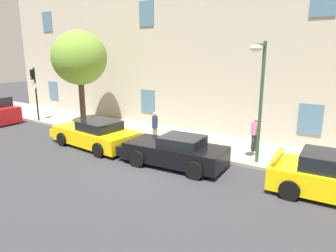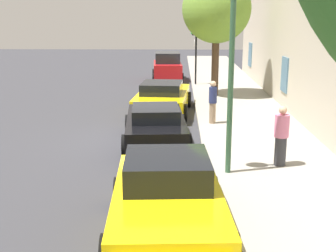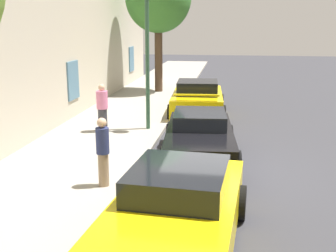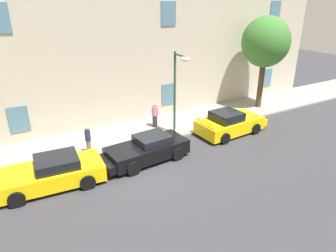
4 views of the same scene
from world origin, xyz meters
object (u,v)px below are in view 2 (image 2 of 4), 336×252
sportscar_yellow_flank (155,126)px  pedestrian_admiring (281,136)px  sportscar_red_lead (163,98)px  sportscar_white_middle (168,207)px  pedestrian_strolling (213,101)px  traffic_light (195,42)px  tree_near_kerb (217,9)px  street_lamp (214,34)px  hatchback_parked (167,68)px

sportscar_yellow_flank → pedestrian_admiring: pedestrian_admiring is taller
sportscar_red_lead → sportscar_white_middle: bearing=2.5°
sportscar_yellow_flank → pedestrian_strolling: pedestrian_strolling is taller
sportscar_red_lead → sportscar_white_middle: (11.29, 0.50, 0.02)m
traffic_light → tree_near_kerb: bearing=14.4°
pedestrian_strolling → street_lamp: bearing=-4.4°
sportscar_red_lead → pedestrian_admiring: pedestrian_admiring is taller
sportscar_red_lead → sportscar_yellow_flank: bearing=-0.9°
hatchback_parked → tree_near_kerb: (6.02, 2.57, 3.56)m
sportscar_red_lead → traffic_light: bearing=167.8°
tree_near_kerb → traffic_light: bearing=-165.6°
sportscar_white_middle → sportscar_yellow_flank: bearing=-174.9°
pedestrian_admiring → hatchback_parked: bearing=-168.2°
street_lamp → sportscar_yellow_flank: bearing=-152.3°
sportscar_white_middle → hatchback_parked: 20.92m
sportscar_white_middle → hatchback_parked: size_ratio=1.28×
sportscar_red_lead → traffic_light: 7.63m
sportscar_yellow_flank → pedestrian_admiring: (2.45, 3.53, 0.35)m
sportscar_red_lead → sportscar_yellow_flank: 4.91m
pedestrian_admiring → traffic_light: bearing=-172.6°
hatchback_parked → traffic_light: traffic_light is taller
hatchback_parked → pedestrian_admiring: hatchback_parked is taller
pedestrian_admiring → pedestrian_strolling: 5.06m
traffic_light → pedestrian_admiring: traffic_light is taller
tree_near_kerb → pedestrian_admiring: size_ratio=3.61×
street_lamp → pedestrian_strolling: 6.09m
sportscar_yellow_flank → street_lamp: street_lamp is taller
tree_near_kerb → street_lamp: bearing=-4.7°
sportscar_white_middle → hatchback_parked: (-20.92, -0.59, 0.17)m
sportscar_yellow_flank → street_lamp: bearing=27.7°
tree_near_kerb → sportscar_white_middle: bearing=-7.6°
hatchback_parked → traffic_light: size_ratio=1.02×
street_lamp → pedestrian_strolling: size_ratio=3.15×
sportscar_white_middle → pedestrian_strolling: size_ratio=2.93×
sportscar_yellow_flank → hatchback_parked: size_ratio=1.31×
sportscar_white_middle → traffic_light: (-18.50, 1.06, 1.96)m
sportscar_yellow_flank → traffic_light: (-12.11, 1.63, 1.98)m
sportscar_red_lead → hatchback_parked: bearing=-179.5°
traffic_light → pedestrian_strolling: size_ratio=2.24×
sportscar_red_lead → pedestrian_admiring: size_ratio=3.19×
sportscar_white_middle → tree_near_kerb: size_ratio=0.79×
traffic_light → pedestrian_strolling: 9.88m
pedestrian_strolling → sportscar_red_lead: bearing=-142.4°
sportscar_yellow_flank → tree_near_kerb: (-8.51, 2.56, 3.76)m
traffic_light → street_lamp: street_lamp is taller
sportscar_yellow_flank → tree_near_kerb: size_ratio=0.81×
street_lamp → sportscar_red_lead: bearing=-169.1°
sportscar_red_lead → hatchback_parked: hatchback_parked is taller
sportscar_yellow_flank → street_lamp: (3.06, 1.60, 3.07)m
street_lamp → pedestrian_admiring: size_ratio=3.08×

